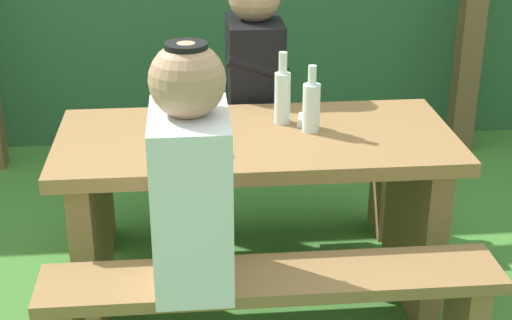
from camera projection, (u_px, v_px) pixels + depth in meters
ground_plane at (256, 303)px, 3.00m from camera, size 12.00×12.00×0.00m
picnic_table at (256, 191)px, 2.81m from camera, size 1.40×0.64×0.71m
bench_near at (272, 311)px, 2.38m from camera, size 1.40×0.24×0.47m
bench_far at (245, 169)px, 3.36m from camera, size 1.40×0.24×0.47m
person_white_shirt at (191, 176)px, 2.18m from camera, size 0.25×0.35×0.72m
person_black_coat at (255, 65)px, 3.17m from camera, size 0.25×0.35×0.72m
drinking_glass at (201, 140)px, 2.56m from camera, size 0.08×0.08×0.09m
bottle_left at (282, 95)px, 2.79m from camera, size 0.06×0.06×0.26m
bottle_right at (311, 105)px, 2.71m from camera, size 0.06×0.06×0.24m
cell_phone at (308, 120)px, 2.84m from camera, size 0.10×0.15×0.01m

